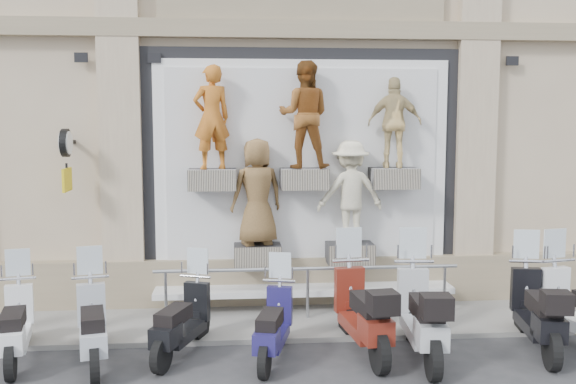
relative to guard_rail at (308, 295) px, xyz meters
name	(u,v)px	position (x,y,z in m)	size (l,w,h in m)	color
ground	(324,369)	(0.00, -2.00, -0.47)	(90.00, 90.00, 0.00)	#303033
sidewalk	(307,318)	(0.00, 0.10, -0.43)	(16.00, 2.20, 0.08)	gray
building	(284,4)	(0.00, 5.00, 5.54)	(14.00, 8.60, 12.00)	#C1AD8D
shop_vitrine	(306,173)	(0.05, 0.74, 1.95)	(5.60, 0.83, 4.30)	black
guard_rail	(308,295)	(0.00, 0.00, 0.00)	(5.06, 0.10, 0.93)	#9EA0A5
clock_sign_bracket	(66,152)	(-3.90, 0.47, 2.34)	(0.10, 0.80, 1.02)	black
scooter_b	(15,310)	(-4.19, -1.41, 0.27)	(0.53, 1.81, 1.47)	white
scooter_c	(92,310)	(-3.11, -1.60, 0.30)	(0.55, 1.88, 1.53)	#A3A8B1
scooter_d	(182,306)	(-1.93, -1.37, 0.25)	(0.52, 1.77, 1.44)	black
scooter_e	(273,311)	(-0.67, -1.65, 0.24)	(0.51, 1.74, 1.41)	#1B164E
scooter_f	(362,295)	(0.61, -1.47, 0.39)	(0.61, 2.10, 1.71)	maroon
scooter_g	(422,298)	(1.39, -1.73, 0.40)	(0.62, 2.14, 1.74)	#A6AAAD
scooter_h	(538,295)	(3.14, -1.57, 0.36)	(0.59, 2.04, 1.66)	black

